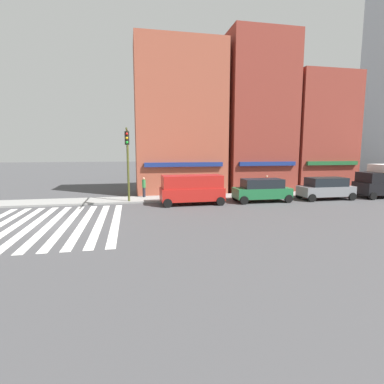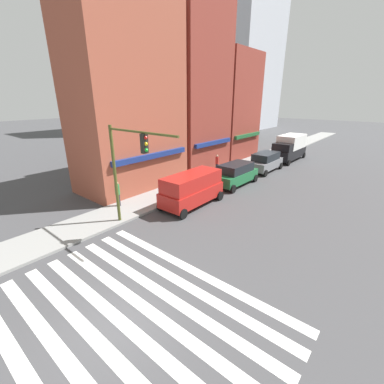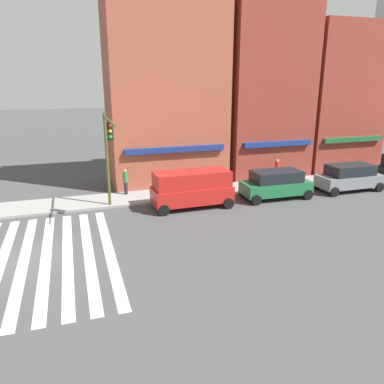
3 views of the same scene
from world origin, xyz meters
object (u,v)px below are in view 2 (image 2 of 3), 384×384
(suv_grey, at_px, (265,161))
(box_truck_black, at_px, (289,147))
(pedestrian_red_jacket, at_px, (217,163))
(suv_green, at_px, (236,174))
(pedestrian_green_top, at_px, (118,193))
(traffic_signal, at_px, (127,161))
(van_red, at_px, (192,188))

(suv_grey, xyz_separation_m, box_truck_black, (6.66, -0.00, 0.56))
(box_truck_black, bearing_deg, pedestrian_red_jacket, 162.70)
(pedestrian_red_jacket, bearing_deg, suv_green, 89.02)
(suv_green, height_order, suv_grey, same)
(suv_green, distance_m, suv_grey, 6.04)
(pedestrian_green_top, bearing_deg, traffic_signal, 156.51)
(traffic_signal, xyz_separation_m, pedestrian_red_jacket, (13.02, 2.95, -3.01))
(van_red, distance_m, suv_grey, 12.05)
(box_truck_black, relative_size, pedestrian_red_jacket, 3.51)
(traffic_signal, distance_m, box_truck_black, 23.81)
(traffic_signal, height_order, box_truck_black, traffic_signal)
(van_red, height_order, suv_grey, van_red)
(traffic_signal, relative_size, pedestrian_red_jacket, 3.33)
(pedestrian_red_jacket, bearing_deg, van_red, 52.99)
(suv_grey, distance_m, pedestrian_red_jacket, 5.25)
(suv_green, distance_m, pedestrian_green_top, 10.32)
(traffic_signal, relative_size, pedestrian_green_top, 3.33)
(suv_grey, bearing_deg, pedestrian_red_jacket, 139.69)
(suv_grey, bearing_deg, traffic_signal, 178.63)
(pedestrian_green_top, bearing_deg, suv_green, -111.89)
(van_red, bearing_deg, suv_green, -0.81)
(box_truck_black, bearing_deg, suv_grey, -179.57)
(pedestrian_red_jacket, bearing_deg, pedestrian_green_top, 28.82)
(suv_green, bearing_deg, pedestrian_red_jacket, 60.10)
(traffic_signal, height_order, van_red, traffic_signal)
(traffic_signal, distance_m, suv_grey, 17.28)
(van_red, distance_m, pedestrian_red_jacket, 8.75)
(suv_grey, relative_size, pedestrian_red_jacket, 2.66)
(box_truck_black, xyz_separation_m, pedestrian_red_jacket, (-10.65, 3.41, -0.51))
(traffic_signal, bearing_deg, van_red, -5.26)
(traffic_signal, height_order, pedestrian_red_jacket, traffic_signal)
(pedestrian_red_jacket, bearing_deg, suv_grey, 169.59)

